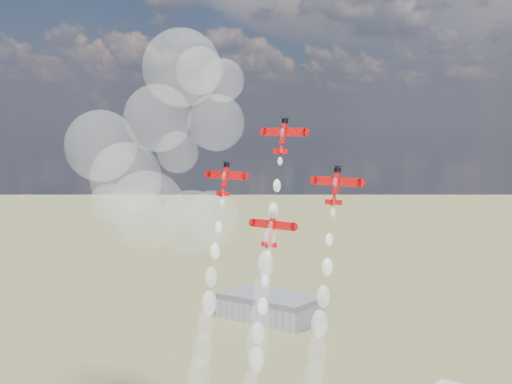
{
  "coord_description": "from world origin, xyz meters",
  "views": [
    {
      "loc": [
        88.46,
        -115.46,
        102.18
      ],
      "look_at": [
        -8.34,
        16.07,
        86.04
      ],
      "focal_mm": 50.0,
      "sensor_mm": 36.0,
      "label": 1
    }
  ],
  "objects_px": {
    "plane_lead": "(283,135)",
    "plane_slot": "(272,228)",
    "plane_left": "(225,178)",
    "hangar": "(270,307)",
    "plane_right": "(336,185)"
  },
  "relations": [
    {
      "from": "hangar",
      "to": "plane_slot",
      "type": "distance_m",
      "value": 215.97
    },
    {
      "from": "hangar",
      "to": "plane_right",
      "type": "bearing_deg",
      "value": -51.0
    },
    {
      "from": "plane_left",
      "to": "plane_slot",
      "type": "xyz_separation_m",
      "value": [
        15.14,
        -2.22,
        -10.36
      ]
    },
    {
      "from": "hangar",
      "to": "plane_lead",
      "type": "relative_size",
      "value": 4.34
    },
    {
      "from": "plane_right",
      "to": "plane_lead",
      "type": "bearing_deg",
      "value": 171.67
    },
    {
      "from": "plane_lead",
      "to": "plane_slot",
      "type": "distance_m",
      "value": 21.19
    },
    {
      "from": "plane_lead",
      "to": "plane_right",
      "type": "height_order",
      "value": "plane_lead"
    },
    {
      "from": "plane_right",
      "to": "plane_slot",
      "type": "bearing_deg",
      "value": -171.67
    },
    {
      "from": "plane_lead",
      "to": "plane_slot",
      "type": "relative_size",
      "value": 1.0
    },
    {
      "from": "plane_lead",
      "to": "plane_slot",
      "type": "height_order",
      "value": "plane_lead"
    },
    {
      "from": "plane_lead",
      "to": "plane_left",
      "type": "height_order",
      "value": "plane_lead"
    },
    {
      "from": "plane_lead",
      "to": "plane_slot",
      "type": "xyz_separation_m",
      "value": [
        0.0,
        -4.43,
        -20.73
      ]
    },
    {
      "from": "hangar",
      "to": "plane_right",
      "type": "xyz_separation_m",
      "value": [
        132.8,
        -163.98,
        82.33
      ]
    },
    {
      "from": "hangar",
      "to": "plane_slot",
      "type": "height_order",
      "value": "plane_slot"
    },
    {
      "from": "hangar",
      "to": "plane_right",
      "type": "relative_size",
      "value": 4.34
    }
  ]
}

